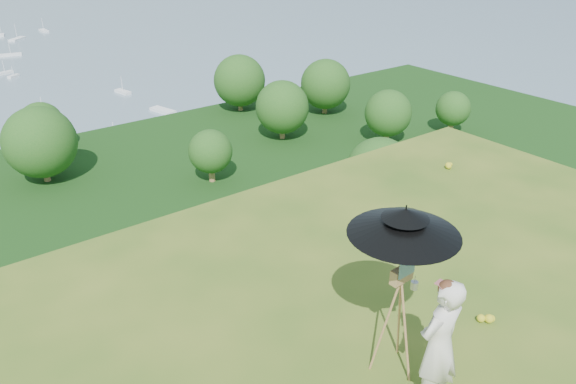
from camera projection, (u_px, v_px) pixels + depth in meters
slope_trees at (8, 250)px, 36.92m from camera, size 110.00×50.00×6.00m
painter at (439, 344)px, 5.74m from camera, size 0.58×0.40×1.56m
field_easel at (397, 315)px, 6.21m from camera, size 0.59×0.59×1.50m
sun_umbrella at (403, 243)px, 5.82m from camera, size 1.37×1.37×0.88m
painter_cap at (448, 285)px, 5.41m from camera, size 0.21×0.25×0.10m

